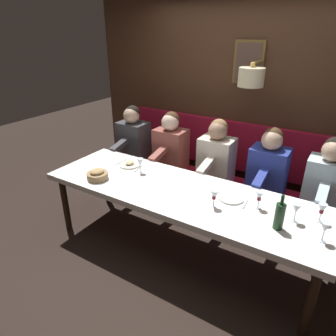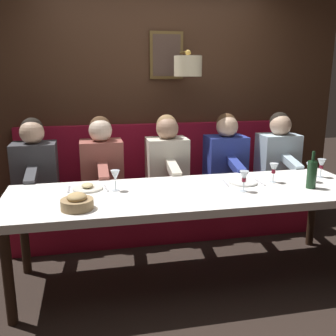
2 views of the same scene
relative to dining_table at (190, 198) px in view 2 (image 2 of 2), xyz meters
The scene contains 18 objects.
ground_plane 0.68m from the dining_table, ahead, with size 12.00×12.00×0.00m, color black.
dining_table is the anchor object (origin of this frame).
banquette_bench 1.00m from the dining_table, ahead, with size 0.52×3.03×0.45m, color maroon.
back_wall_panel 1.61m from the dining_table, ahead, with size 0.59×4.23×2.90m.
diner_nearest 1.50m from the dining_table, 53.70° to the right, with size 0.60×0.40×0.79m.
diner_near 1.08m from the dining_table, 34.95° to the right, with size 0.60×0.40×0.79m.
diner_middle 0.89m from the dining_table, ahead, with size 0.60×0.40×0.79m.
diner_far 1.10m from the dining_table, 36.08° to the left, with size 0.60×0.40×0.79m.
diner_farthest 1.54m from the dining_table, 54.94° to the left, with size 0.60×0.40×0.79m.
place_setting_0 0.81m from the dining_table, 75.25° to the left, with size 0.24×0.32×0.05m.
place_setting_1 0.50m from the dining_table, 76.91° to the right, with size 0.24×0.32×0.01m.
wine_glass_0 1.07m from the dining_table, 87.59° to the right, with size 0.07×0.07×0.16m.
wine_glass_2 0.61m from the dining_table, 77.56° to the left, with size 0.07×0.07×0.16m.
wine_glass_3 1.25m from the dining_table, 82.84° to the right, with size 0.07×0.07×0.16m.
wine_glass_4 0.77m from the dining_table, 83.23° to the right, with size 0.07×0.07×0.16m.
wine_glass_5 0.45m from the dining_table, 104.02° to the right, with size 0.07×0.07×0.16m.
wine_bottle 0.99m from the dining_table, 97.43° to the right, with size 0.08×0.08×0.30m.
bread_bowl 0.89m from the dining_table, 105.91° to the left, with size 0.22×0.22×0.12m.
Camera 2 is at (-2.77, 0.76, 1.64)m, focal length 41.05 mm.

